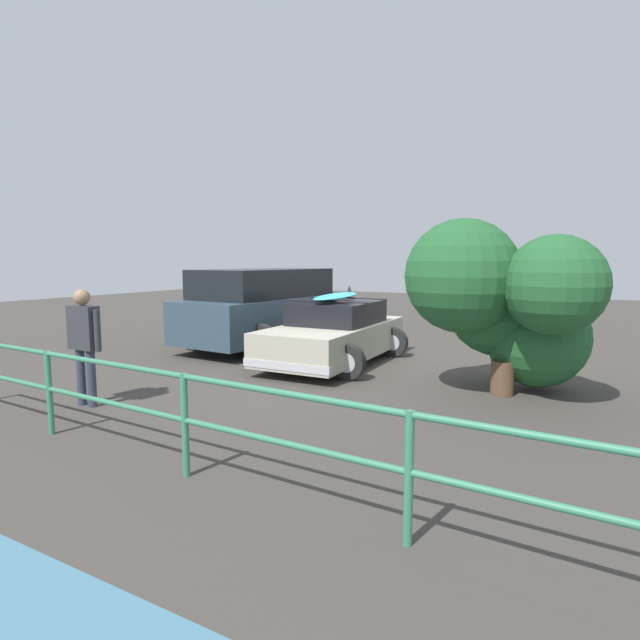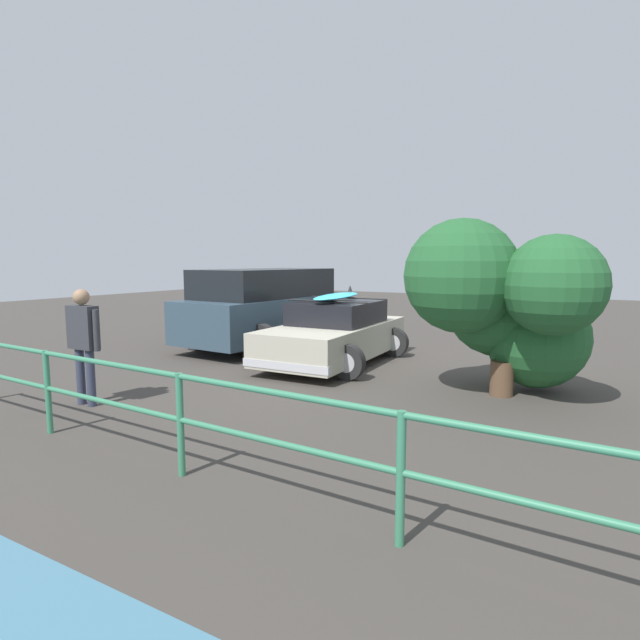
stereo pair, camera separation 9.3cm
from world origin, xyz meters
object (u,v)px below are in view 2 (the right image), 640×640
object	(u,v)px
sedan_car	(335,333)
person_bystander	(83,336)
suv_car	(266,306)
bush_near_left	(506,300)

from	to	relation	value
sedan_car	person_bystander	xyz separation A→B (m)	(1.74, 4.47, 0.41)
suv_car	bush_near_left	xyz separation A→B (m)	(-5.87, 1.84, 0.51)
bush_near_left	person_bystander	bearing A→B (deg)	35.32
sedan_car	person_bystander	distance (m)	4.82
sedan_car	bush_near_left	xyz separation A→B (m)	(-3.42, 0.81, 0.88)
suv_car	person_bystander	size ratio (longest dim) A/B	2.88
sedan_car	person_bystander	size ratio (longest dim) A/B	2.34
sedan_car	bush_near_left	bearing A→B (deg)	166.70
suv_car	person_bystander	world-z (taller)	suv_car
person_bystander	bush_near_left	world-z (taller)	bush_near_left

